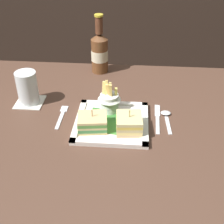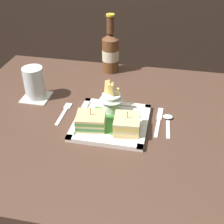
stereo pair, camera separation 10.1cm
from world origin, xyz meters
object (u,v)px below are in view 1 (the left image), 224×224
square_plate (112,122)px  sandwich_half_right (129,123)px  water_glass (28,89)px  fork (62,115)px  spoon (166,116)px  fries_cup (109,99)px  dining_table (112,147)px  beer_bottle (100,52)px  knife (157,117)px  sandwich_half_left (92,122)px

square_plate → sandwich_half_right: bearing=-33.8°
water_glass → fork: bearing=-28.9°
spoon → fries_cup: bearing=176.8°
dining_table → sandwich_half_right: (0.06, -0.07, 0.16)m
fork → dining_table: bearing=-2.7°
square_plate → sandwich_half_right: (0.06, -0.04, 0.03)m
dining_table → beer_bottle: size_ratio=4.59×
beer_bottle → knife: beer_bottle is taller
knife → spoon: spoon is taller
beer_bottle → knife: size_ratio=1.45×
fork → water_glass: bearing=151.1°
square_plate → spoon: square_plate is taller
sandwich_half_right → knife: bearing=43.0°
spoon → square_plate: bearing=-163.4°
fork → beer_bottle: bearing=75.3°
spoon → sandwich_half_right: bearing=-143.2°
dining_table → square_plate: (-0.00, -0.03, 0.13)m
fries_cup → spoon: (0.20, -0.01, -0.05)m
dining_table → knife: size_ratio=6.66×
square_plate → knife: bearing=18.0°
sandwich_half_right → fries_cup: 0.13m
sandwich_half_right → square_plate: bearing=146.2°
dining_table → beer_bottle: beer_bottle is taller
fork → sandwich_half_right: bearing=-17.3°
square_plate → spoon: size_ratio=1.86×
sandwich_half_right → knife: (0.10, 0.09, -0.03)m
beer_bottle → knife: 0.42m
sandwich_half_left → beer_bottle: 0.43m
square_plate → spoon: 0.19m
dining_table → beer_bottle: (-0.08, 0.36, 0.21)m
sandwich_half_right → spoon: 0.16m
square_plate → sandwich_half_right: size_ratio=2.57×
water_glass → fork: size_ratio=0.87×
fries_cup → beer_bottle: size_ratio=0.46×
square_plate → fries_cup: bearing=101.7°
dining_table → knife: knife is taller
water_glass → square_plate: bearing=-19.3°
square_plate → beer_bottle: 0.41m
sandwich_half_left → spoon: size_ratio=0.78×
square_plate → knife: (0.15, 0.05, -0.01)m
sandwich_half_right → fork: (-0.24, 0.07, -0.03)m
fork → spoon: spoon is taller
dining_table → sandwich_half_left: size_ratio=11.31×
square_plate → fork: square_plate is taller
water_glass → knife: water_glass is taller
sandwich_half_left → fork: (-0.12, 0.07, -0.03)m
beer_bottle → sandwich_half_left: bearing=-86.6°
dining_table → square_plate: size_ratio=4.75×
sandwich_half_left → fork: sandwich_half_left is taller
dining_table → knife: bearing=8.9°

